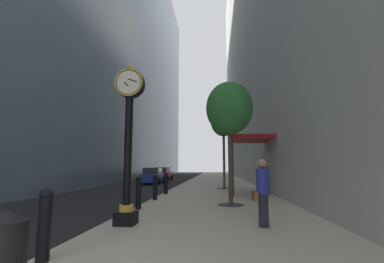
% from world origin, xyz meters
% --- Properties ---
extents(ground_plane, '(110.00, 110.00, 0.00)m').
position_xyz_m(ground_plane, '(0.00, 27.00, 0.00)').
color(ground_plane, black).
rests_on(ground_plane, ground).
extents(sidewalk_right, '(6.38, 80.00, 0.14)m').
position_xyz_m(sidewalk_right, '(3.19, 30.00, 0.07)').
color(sidewalk_right, '#BCB29E').
rests_on(sidewalk_right, ground).
extents(building_block_left, '(9.00, 80.00, 39.99)m').
position_xyz_m(building_block_left, '(-11.23, 30.00, 19.99)').
color(building_block_left, slate).
rests_on(building_block_left, ground).
extents(building_block_right, '(9.00, 80.00, 43.10)m').
position_xyz_m(building_block_right, '(10.88, 30.00, 21.55)').
color(building_block_right, '#B7B2A8').
rests_on(building_block_right, ground).
extents(street_clock, '(0.84, 0.55, 4.52)m').
position_xyz_m(street_clock, '(0.70, 5.82, 2.62)').
color(street_clock, black).
rests_on(street_clock, sidewalk_right).
extents(bollard_nearest, '(0.23, 0.23, 1.21)m').
position_xyz_m(bollard_nearest, '(0.27, 2.89, 0.77)').
color(bollard_nearest, black).
rests_on(bollard_nearest, sidewalk_right).
extents(bollard_third, '(0.23, 0.23, 1.21)m').
position_xyz_m(bollard_third, '(0.27, 8.52, 0.77)').
color(bollard_third, black).
rests_on(bollard_third, sidewalk_right).
extents(bollard_fourth, '(0.23, 0.23, 1.21)m').
position_xyz_m(bollard_fourth, '(0.27, 11.33, 0.77)').
color(bollard_fourth, black).
rests_on(bollard_fourth, sidewalk_right).
extents(bollard_fifth, '(0.23, 0.23, 1.21)m').
position_xyz_m(bollard_fifth, '(0.27, 14.15, 0.77)').
color(bollard_fifth, black).
rests_on(bollard_fifth, sidewalk_right).
extents(street_tree_near, '(1.98, 1.98, 5.18)m').
position_xyz_m(street_tree_near, '(3.75, 9.88, 4.14)').
color(street_tree_near, '#333335').
rests_on(street_tree_near, sidewalk_right).
extents(street_tree_mid_near, '(1.88, 1.88, 5.95)m').
position_xyz_m(street_tree_mid_near, '(3.75, 18.48, 4.94)').
color(street_tree_mid_near, '#333335').
rests_on(street_tree_mid_near, sidewalk_right).
extents(trash_bin, '(0.53, 0.53, 1.05)m').
position_xyz_m(trash_bin, '(0.61, 1.57, 0.68)').
color(trash_bin, black).
rests_on(trash_bin, sidewalk_right).
extents(pedestrian_walking, '(0.50, 0.41, 1.77)m').
position_xyz_m(pedestrian_walking, '(4.37, 5.84, 1.08)').
color(pedestrian_walking, '#23232D').
rests_on(pedestrian_walking, sidewalk_right).
extents(storefront_awning, '(2.40, 3.60, 3.30)m').
position_xyz_m(storefront_awning, '(5.14, 14.84, 3.28)').
color(storefront_awning, maroon).
rests_on(storefront_awning, sidewalk_right).
extents(car_red_near, '(2.07, 4.06, 1.62)m').
position_xyz_m(car_red_near, '(-3.41, 31.79, 0.79)').
color(car_red_near, '#AD191E').
rests_on(car_red_near, ground).
extents(car_blue_mid, '(2.05, 4.26, 1.58)m').
position_xyz_m(car_blue_mid, '(-3.10, 25.32, 0.77)').
color(car_blue_mid, navy).
rests_on(car_blue_mid, ground).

